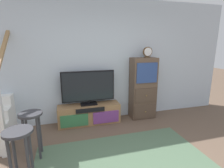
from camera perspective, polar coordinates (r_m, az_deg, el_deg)
The scene contains 7 objects.
back_wall at distance 3.91m, azimuth -4.26°, elevation 7.54°, with size 6.40×0.12×2.70m, color silver.
media_console at distance 3.88m, azimuth -7.56°, elevation -9.91°, with size 1.35×0.38×0.43m.
television at distance 3.71m, azimuth -7.90°, elevation -1.01°, with size 1.13×0.22×0.75m.
side_cabinet at distance 4.09m, azimuth 10.27°, elevation -1.43°, with size 0.58×0.38×1.43m.
desk_clock at distance 3.99m, azimuth 11.77°, elevation 10.32°, with size 0.22×0.08×0.24m.
bar_stool_near at distance 2.43m, azimuth -28.50°, elevation -17.58°, with size 0.34×0.34×0.75m.
bar_stool_far at distance 2.91m, azimuth -25.27°, elevation -12.22°, with size 0.34×0.34×0.74m.
Camera 1 is at (-0.78, -1.35, 1.74)m, focal length 27.40 mm.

